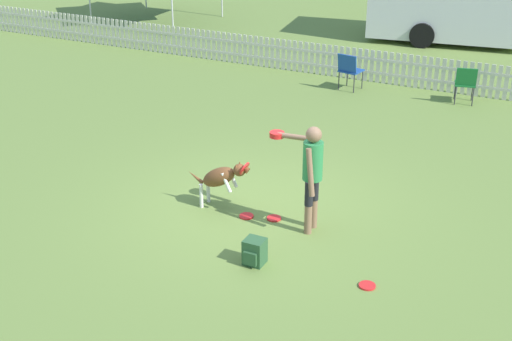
# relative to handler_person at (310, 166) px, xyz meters

# --- Properties ---
(ground_plane) EXTENTS (240.00, 240.00, 0.00)m
(ground_plane) POSITION_rel_handler_person_xyz_m (-0.93, 0.27, -0.99)
(ground_plane) COLOR olive
(handler_person) EXTENTS (0.92, 0.65, 1.59)m
(handler_person) POSITION_rel_handler_person_xyz_m (0.00, 0.00, 0.00)
(handler_person) COLOR #8C664C
(handler_person) RESTS_ON ground_plane
(leaping_dog) EXTENTS (1.07, 0.31, 0.85)m
(leaping_dog) POSITION_rel_handler_person_xyz_m (-1.43, 0.01, -0.46)
(leaping_dog) COLOR brown
(leaping_dog) RESTS_ON ground_plane
(frisbee_near_handler) EXTENTS (0.21, 0.21, 0.02)m
(frisbee_near_handler) POSITION_rel_handler_person_xyz_m (-0.57, 0.06, -0.98)
(frisbee_near_handler) COLOR red
(frisbee_near_handler) RESTS_ON ground_plane
(frisbee_near_dog) EXTENTS (0.21, 0.21, 0.02)m
(frisbee_near_dog) POSITION_rel_handler_person_xyz_m (1.23, -1.04, -0.98)
(frisbee_near_dog) COLOR red
(frisbee_near_dog) RESTS_ON ground_plane
(frisbee_midfield) EXTENTS (0.21, 0.21, 0.02)m
(frisbee_midfield) POSITION_rel_handler_person_xyz_m (-0.97, -0.07, -0.98)
(frisbee_midfield) COLOR red
(frisbee_midfield) RESTS_ON ground_plane
(backpack_on_grass) EXTENTS (0.27, 0.29, 0.36)m
(backpack_on_grass) POSITION_rel_handler_person_xyz_m (-0.28, -1.18, -0.81)
(backpack_on_grass) COLOR #2D5633
(backpack_on_grass) RESTS_ON ground_plane
(picket_fence) EXTENTS (26.69, 0.04, 0.76)m
(picket_fence) POSITION_rel_handler_person_xyz_m (-0.93, 7.22, -0.61)
(picket_fence) COLOR beige
(picket_fence) RESTS_ON ground_plane
(folding_chair_blue_left) EXTENTS (0.51, 0.53, 0.82)m
(folding_chair_blue_left) POSITION_rel_handler_person_xyz_m (0.88, 6.56, -0.50)
(folding_chair_blue_left) COLOR #333338
(folding_chair_blue_left) RESTS_ON ground_plane
(folding_chair_center) EXTENTS (0.53, 0.55, 0.85)m
(folding_chair_center) POSITION_rel_handler_person_xyz_m (-1.65, 6.37, -0.48)
(folding_chair_center) COLOR #333338
(folding_chair_center) RESTS_ON ground_plane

